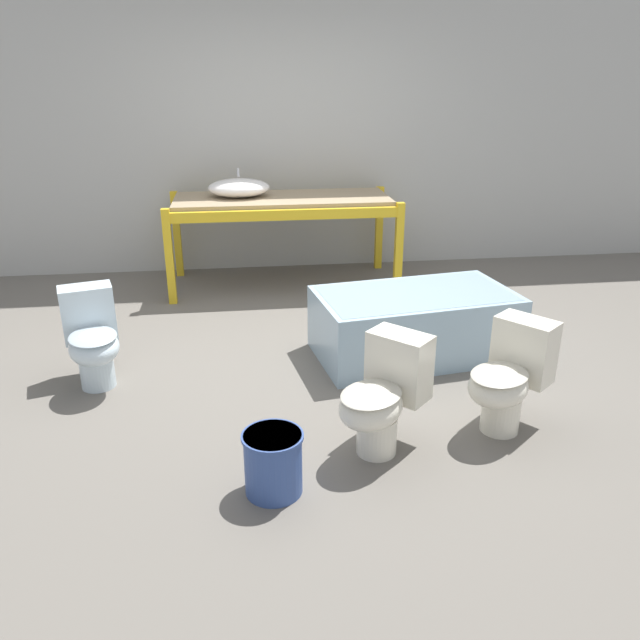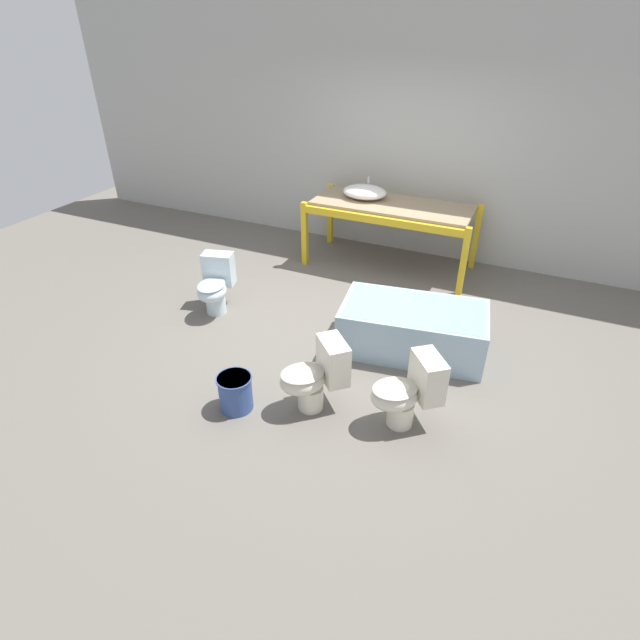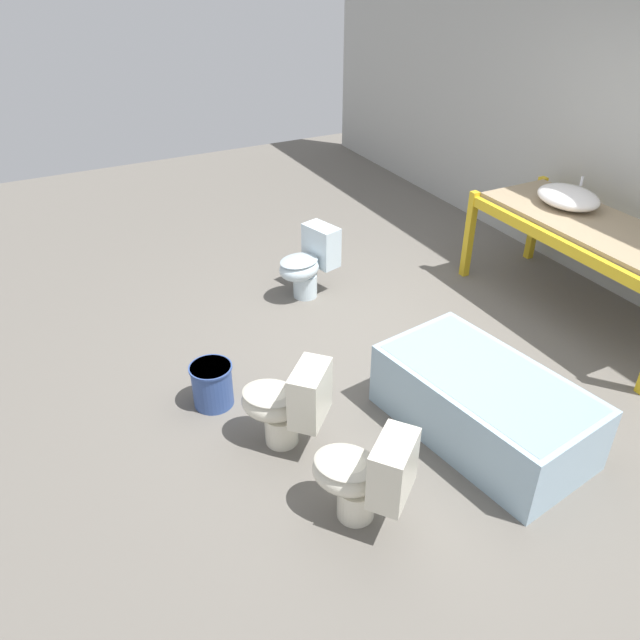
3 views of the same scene
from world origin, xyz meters
The scene contains 9 objects.
ground_plane centered at (0.00, 0.00, 0.00)m, with size 12.00×12.00×0.00m, color #666059.
warehouse_wall_rear centered at (0.00, 2.30, 1.60)m, with size 10.80×0.08×3.20m.
shelving_rack centered at (-0.03, 1.65, 0.75)m, with size 2.15×0.91×0.86m.
sink_basin centered at (-0.43, 1.71, 0.94)m, with size 0.58×0.45×0.25m.
bathtub_main centered at (0.80, -0.11, 0.27)m, with size 1.51×0.97×0.48m.
toilet_near centered at (-1.43, -0.30, 0.33)m, with size 0.47×0.63×0.64m.
toilet_far centered at (1.05, -1.19, 0.33)m, with size 0.64×0.61×0.64m.
toilet_extra centered at (0.29, -1.31, 0.33)m, with size 0.63×0.63×0.64m.
bucket_white centered at (-0.33, -1.61, 0.17)m, with size 0.31×0.31×0.33m.
Camera 2 is at (1.71, -4.30, 2.94)m, focal length 28.00 mm.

